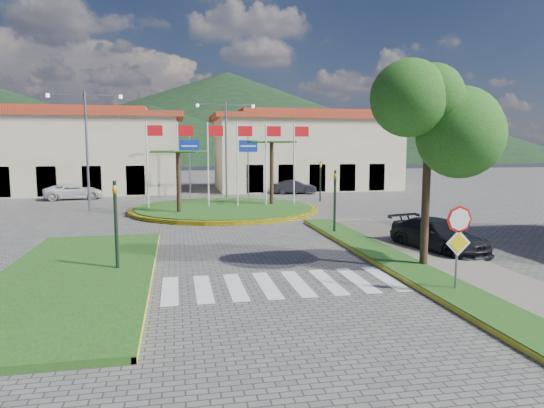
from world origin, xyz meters
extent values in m
plane|color=#575553|center=(0.00, 0.00, 0.00)|extent=(160.00, 160.00, 0.00)
cube|color=gray|center=(6.00, 2.00, 0.07)|extent=(4.00, 28.00, 0.15)
cube|color=#194814|center=(4.80, 2.00, 0.09)|extent=(1.60, 28.00, 0.18)
cube|color=#194814|center=(-6.50, 6.00, 0.09)|extent=(5.00, 14.00, 0.18)
cube|color=silver|center=(0.00, 4.00, 0.01)|extent=(8.00, 3.00, 0.01)
cylinder|color=yellow|center=(0.00, 22.00, 0.12)|extent=(12.70, 12.70, 0.24)
cylinder|color=#194814|center=(0.00, 22.00, 0.15)|extent=(12.00, 12.00, 0.30)
cylinder|color=black|center=(-3.00, 20.00, 2.02)|extent=(0.28, 0.28, 4.05)
cylinder|color=black|center=(3.50, 23.00, 2.34)|extent=(0.28, 0.28, 4.68)
cylinder|color=silver|center=(-5.00, 22.50, 3.00)|extent=(0.10, 0.10, 6.00)
cube|color=red|center=(-4.45, 22.50, 5.40)|extent=(1.00, 0.03, 0.70)
cylinder|color=silver|center=(-3.00, 22.50, 3.00)|extent=(0.10, 0.10, 6.00)
cube|color=red|center=(-2.45, 22.50, 5.40)|extent=(1.00, 0.03, 0.70)
cylinder|color=silver|center=(-1.00, 22.50, 3.00)|extent=(0.10, 0.10, 6.00)
cube|color=red|center=(-0.45, 22.50, 5.40)|extent=(1.00, 0.03, 0.70)
cylinder|color=silver|center=(1.00, 22.50, 3.00)|extent=(0.10, 0.10, 6.00)
cube|color=red|center=(1.55, 22.50, 5.40)|extent=(1.00, 0.03, 0.70)
cylinder|color=silver|center=(3.00, 22.50, 3.00)|extent=(0.10, 0.10, 6.00)
cube|color=red|center=(3.55, 22.50, 5.40)|extent=(1.00, 0.03, 0.70)
cylinder|color=silver|center=(5.00, 22.50, 3.00)|extent=(0.10, 0.10, 6.00)
cube|color=red|center=(5.55, 22.50, 5.40)|extent=(1.00, 0.03, 0.70)
cylinder|color=slate|center=(4.90, 2.00, 1.25)|extent=(0.07, 0.07, 2.50)
cylinder|color=red|center=(4.90, 1.95, 2.25)|extent=(0.80, 0.03, 0.80)
cube|color=yellow|center=(4.90, 1.94, 1.55)|extent=(0.78, 0.03, 0.78)
cylinder|color=black|center=(5.50, 5.00, 2.20)|extent=(0.28, 0.28, 4.40)
ellipsoid|color=#165015|center=(5.50, 5.00, 5.20)|extent=(3.60, 3.60, 3.20)
cylinder|color=black|center=(-5.20, 6.50, 1.60)|extent=(0.12, 0.12, 3.20)
imported|color=gold|center=(-5.20, 6.50, 2.60)|extent=(0.15, 0.18, 0.90)
cylinder|color=black|center=(4.50, 12.00, 1.60)|extent=(0.12, 0.12, 3.20)
imported|color=gold|center=(4.50, 12.00, 2.60)|extent=(0.15, 0.18, 0.90)
cylinder|color=black|center=(8.00, 26.00, 1.60)|extent=(0.12, 0.12, 3.20)
imported|color=gold|center=(8.00, 26.00, 2.60)|extent=(0.18, 0.15, 0.90)
cylinder|color=slate|center=(-2.00, 31.00, 2.60)|extent=(0.12, 0.12, 5.20)
cube|color=#102BB6|center=(-2.00, 30.94, 4.40)|extent=(1.60, 0.05, 1.00)
cylinder|color=slate|center=(3.00, 31.00, 2.60)|extent=(0.12, 0.12, 5.20)
cube|color=#102BB6|center=(3.00, 30.94, 4.40)|extent=(1.60, 0.05, 1.00)
cylinder|color=slate|center=(1.00, 30.00, 4.00)|extent=(0.16, 0.16, 8.00)
cube|color=slate|center=(-0.20, 30.00, 7.80)|extent=(2.40, 0.08, 0.08)
cube|color=slate|center=(2.20, 30.00, 7.80)|extent=(2.40, 0.08, 0.08)
cylinder|color=slate|center=(-9.00, 24.00, 4.00)|extent=(0.16, 0.16, 8.00)
cube|color=slate|center=(-10.20, 24.00, 7.80)|extent=(2.40, 0.08, 0.08)
cube|color=slate|center=(-7.80, 24.00, 7.80)|extent=(2.40, 0.08, 0.08)
cube|color=beige|center=(-14.00, 38.00, 3.50)|extent=(22.00, 9.00, 7.00)
cube|color=#9C311E|center=(-14.00, 38.00, 7.25)|extent=(23.32, 9.54, 0.50)
cube|color=#9C311E|center=(-14.00, 38.00, 7.75)|extent=(16.50, 4.95, 0.60)
cube|color=beige|center=(10.00, 38.00, 3.50)|extent=(18.00, 9.00, 7.00)
cube|color=#9C311E|center=(10.00, 38.00, 7.25)|extent=(19.08, 9.54, 0.50)
cube|color=#9C311E|center=(10.00, 38.00, 7.75)|extent=(13.50, 4.95, 0.60)
cone|color=black|center=(15.00, 160.00, 15.00)|extent=(180.00, 180.00, 30.00)
cone|color=black|center=(70.00, 135.00, 9.00)|extent=(120.00, 120.00, 18.00)
cone|color=black|center=(-10.00, 130.00, 8.00)|extent=(110.00, 110.00, 16.00)
imported|color=silver|center=(-11.52, 31.82, 0.66)|extent=(5.13, 3.26, 1.32)
imported|color=black|center=(-8.00, 36.20, 0.65)|extent=(4.11, 2.99, 1.30)
imported|color=black|center=(7.61, 32.83, 0.64)|extent=(4.08, 1.95, 1.29)
imported|color=black|center=(7.50, 7.46, 0.68)|extent=(2.98, 5.01, 1.36)
camera|label=1|loc=(-3.13, -10.62, 4.34)|focal=32.00mm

